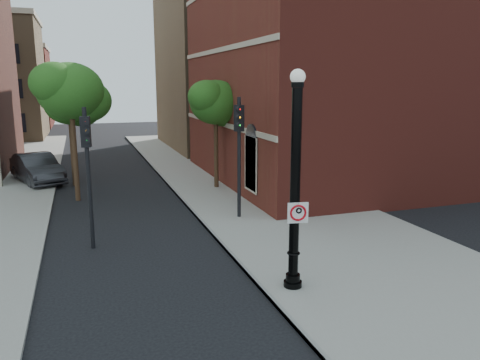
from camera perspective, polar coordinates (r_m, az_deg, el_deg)
name	(u,v)px	position (r m, az deg, el deg)	size (l,w,h in m)	color
ground	(192,304)	(12.85, -5.82, -14.84)	(120.00, 120.00, 0.00)	black
sidewalk_right	(263,198)	(23.55, 2.88, -2.21)	(8.00, 60.00, 0.12)	gray
curb_edge	(186,204)	(22.43, -6.55, -2.96)	(0.10, 60.00, 0.14)	gray
brick_wall_building	(390,74)	(31.28, 17.80, 12.16)	(22.30, 16.30, 12.50)	maroon
bg_building_red	(1,89)	(69.87, -27.12, 9.88)	(12.00, 12.00, 10.00)	maroon
bg_building_tan_b	(284,69)	(45.20, 5.44, 13.30)	(22.00, 14.00, 14.00)	#7E6244
lamppost	(295,193)	(12.71, 6.71, -1.62)	(0.52, 0.52, 6.10)	black
no_parking_sign	(298,213)	(12.72, 7.08, -3.97)	(0.57, 0.14, 0.58)	white
parked_car	(37,168)	(29.68, -23.50, 1.31)	(1.82, 5.22, 1.72)	#2A2A2F
traffic_signal_left	(87,155)	(16.74, -18.13, 2.91)	(0.35, 0.42, 4.95)	black
traffic_signal_right	(239,138)	(19.43, -0.12, 5.11)	(0.42, 0.46, 5.18)	black
utility_pole	(240,157)	(21.57, -0.05, 2.81)	(0.10, 0.10, 4.77)	#999999
street_tree_a	(71,92)	(24.06, -19.86, 10.03)	(3.72, 3.36, 6.71)	#342114
street_tree_b	(70,105)	(27.76, -20.03, 8.64)	(3.21, 2.90, 5.78)	#342114
street_tree_c	(216,104)	(25.32, -2.93, 9.30)	(3.27, 2.96, 5.90)	#342114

